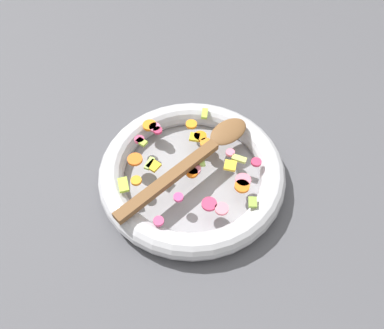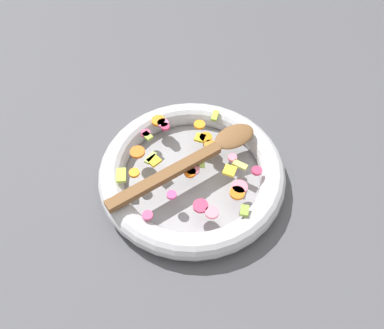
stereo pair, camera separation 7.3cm
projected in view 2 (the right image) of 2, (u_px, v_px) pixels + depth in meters
ground_plane at (192, 179)px, 0.77m from camera, size 4.00×4.00×0.00m
skillet at (192, 173)px, 0.75m from camera, size 0.37×0.37×0.05m
chopped_vegetables at (190, 161)px, 0.73m from camera, size 0.28×0.30×0.01m
wooden_spoon at (200, 156)px, 0.73m from camera, size 0.34×0.06×0.01m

